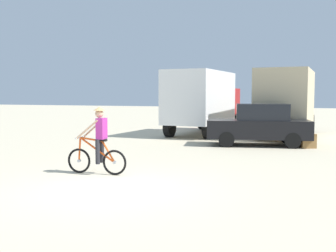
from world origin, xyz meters
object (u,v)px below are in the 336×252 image
object	(u,v)px
box_truck_avon_van	(204,99)
cyclist_orange_shirt	(98,143)
box_truck_tan_camper	(287,100)
supply_crate	(306,140)
sedan_parked	(259,125)

from	to	relation	value
box_truck_avon_van	cyclist_orange_shirt	world-z (taller)	box_truck_avon_van
box_truck_tan_camper	supply_crate	xyz separation A→B (m)	(1.12, -4.42, -1.59)
box_truck_tan_camper	cyclist_orange_shirt	distance (m)	12.91
sedan_parked	cyclist_orange_shirt	world-z (taller)	cyclist_orange_shirt
box_truck_tan_camper	sedan_parked	distance (m)	4.63
box_truck_avon_van	cyclist_orange_shirt	size ratio (longest dim) A/B	3.78
supply_crate	cyclist_orange_shirt	bearing A→B (deg)	-122.50
box_truck_tan_camper	supply_crate	bearing A→B (deg)	-75.82
box_truck_avon_van	box_truck_tan_camper	bearing A→B (deg)	5.16
box_truck_tan_camper	sedan_parked	world-z (taller)	box_truck_tan_camper
sedan_parked	cyclist_orange_shirt	distance (m)	8.42
sedan_parked	supply_crate	world-z (taller)	sedan_parked
box_truck_avon_van	box_truck_tan_camper	size ratio (longest dim) A/B	1.01
box_truck_avon_van	supply_crate	world-z (taller)	box_truck_avon_van
box_truck_tan_camper	box_truck_avon_van	bearing A→B (deg)	-174.84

